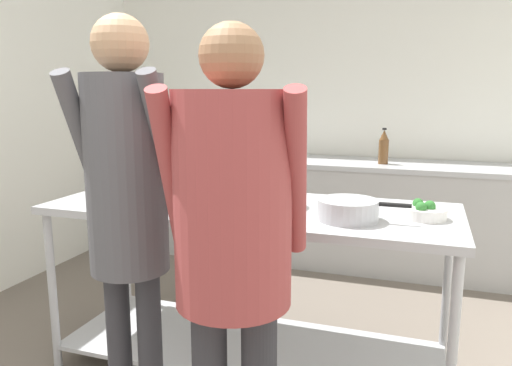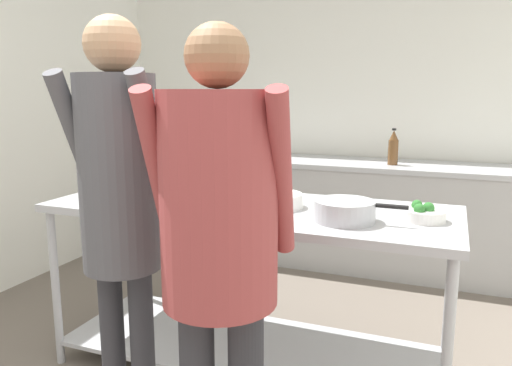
% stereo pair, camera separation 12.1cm
% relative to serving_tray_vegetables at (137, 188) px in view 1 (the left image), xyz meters
% --- Properties ---
extents(wall_rear, '(4.30, 0.06, 2.65)m').
position_rel_serving_tray_vegetables_xyz_m(wall_rear, '(0.69, 2.13, 0.38)').
color(wall_rear, silver).
rests_on(wall_rear, ground_plane).
extents(back_counter, '(4.14, 0.65, 0.91)m').
position_rel_serving_tray_vegetables_xyz_m(back_counter, '(0.69, 1.76, -0.48)').
color(back_counter, '#A8A8A8').
rests_on(back_counter, ground_plane).
extents(serving_counter, '(2.10, 0.80, 0.92)m').
position_rel_serving_tray_vegetables_xyz_m(serving_counter, '(0.74, -0.10, -0.32)').
color(serving_counter, '#ADAFB5').
rests_on(serving_counter, ground_plane).
extents(serving_tray_vegetables, '(0.45, 0.32, 0.05)m').
position_rel_serving_tray_vegetables_xyz_m(serving_tray_vegetables, '(0.00, 0.00, 0.00)').
color(serving_tray_vegetables, '#ADAFB5').
rests_on(serving_tray_vegetables, serving_counter).
extents(serving_tray_roast, '(0.46, 0.33, 0.05)m').
position_rel_serving_tray_vegetables_xyz_m(serving_tray_roast, '(0.49, 0.07, 0.00)').
color(serving_tray_roast, '#ADAFB5').
rests_on(serving_tray_roast, serving_counter).
extents(plate_stack, '(0.26, 0.26, 0.07)m').
position_rel_serving_tray_vegetables_xyz_m(plate_stack, '(0.89, -0.08, 0.01)').
color(plate_stack, white).
rests_on(plate_stack, serving_counter).
extents(sauce_pan, '(0.42, 0.28, 0.10)m').
position_rel_serving_tray_vegetables_xyz_m(sauce_pan, '(1.27, -0.24, 0.03)').
color(sauce_pan, '#ADAFB5').
rests_on(sauce_pan, serving_counter).
extents(broccoli_bowl, '(0.19, 0.19, 0.09)m').
position_rel_serving_tray_vegetables_xyz_m(broccoli_bowl, '(1.60, -0.10, 0.01)').
color(broccoli_bowl, silver).
rests_on(broccoli_bowl, serving_counter).
extents(guest_serving_left, '(0.54, 0.42, 1.72)m').
position_rel_serving_tray_vegetables_xyz_m(guest_serving_left, '(0.99, -0.97, 0.11)').
color(guest_serving_left, '#2D2D33').
rests_on(guest_serving_left, ground_plane).
extents(guest_serving_right, '(0.42, 0.37, 1.78)m').
position_rel_serving_tray_vegetables_xyz_m(guest_serving_right, '(0.52, -0.88, 0.18)').
color(guest_serving_right, '#2D2D33').
rests_on(guest_serving_right, ground_plane).
extents(water_bottle, '(0.08, 0.08, 0.29)m').
position_rel_serving_tray_vegetables_xyz_m(water_bottle, '(1.26, 1.69, 0.10)').
color(water_bottle, brown).
rests_on(water_bottle, back_counter).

